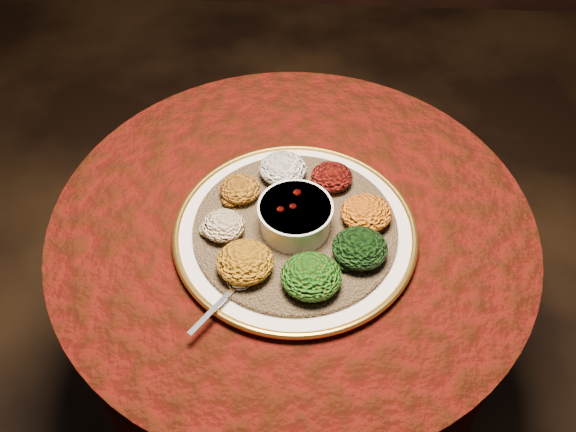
{
  "coord_description": "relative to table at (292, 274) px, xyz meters",
  "views": [
    {
      "loc": [
        0.04,
        -0.81,
        1.7
      ],
      "look_at": [
        -0.01,
        -0.01,
        0.76
      ],
      "focal_mm": 40.0,
      "sensor_mm": 36.0,
      "label": 1
    }
  ],
  "objects": [
    {
      "name": "portion_gomen",
      "position": [
        0.13,
        -0.1,
        0.23
      ],
      "size": [
        0.1,
        0.1,
        0.05
      ],
      "primitive_type": "ellipsoid",
      "color": "black",
      "rests_on": "injera"
    },
    {
      "name": "platter",
      "position": [
        0.01,
        -0.04,
        0.19
      ],
      "size": [
        0.5,
        0.5,
        0.02
      ],
      "rotation": [
        0.0,
        0.0,
        0.11
      ],
      "color": "white",
      "rests_on": "table"
    },
    {
      "name": "portion_shiro",
      "position": [
        -0.11,
        0.04,
        0.23
      ],
      "size": [
        0.08,
        0.08,
        0.04
      ],
      "primitive_type": "ellipsoid",
      "color": "#9C6012",
      "rests_on": "injera"
    },
    {
      "name": "spoon",
      "position": [
        -0.09,
        -0.18,
        0.21
      ],
      "size": [
        0.1,
        0.13,
        0.01
      ],
      "rotation": [
        0.0,
        0.0,
        -2.16
      ],
      "color": "silver",
      "rests_on": "injera"
    },
    {
      "name": "portion_timatim",
      "position": [
        -0.13,
        -0.06,
        0.23
      ],
      "size": [
        0.08,
        0.08,
        0.04
      ],
      "primitive_type": "ellipsoid",
      "color": "maroon",
      "rests_on": "injera"
    },
    {
      "name": "injera",
      "position": [
        0.01,
        -0.04,
        0.2
      ],
      "size": [
        0.51,
        0.51,
        0.01
      ],
      "primitive_type": "cylinder",
      "rotation": [
        0.0,
        0.0,
        -0.4
      ],
      "color": "olive",
      "rests_on": "platter"
    },
    {
      "name": "portion_tikil",
      "position": [
        0.14,
        -0.01,
        0.23
      ],
      "size": [
        0.1,
        0.09,
        0.05
      ],
      "primitive_type": "ellipsoid",
      "color": "#CA6B10",
      "rests_on": "injera"
    },
    {
      "name": "portion_kitfo",
      "position": [
        0.07,
        0.08,
        0.23
      ],
      "size": [
        0.08,
        0.08,
        0.04
      ],
      "primitive_type": "ellipsoid",
      "color": "black",
      "rests_on": "injera"
    },
    {
      "name": "portion_mixveg",
      "position": [
        0.04,
        -0.17,
        0.23
      ],
      "size": [
        0.11,
        0.1,
        0.05
      ],
      "primitive_type": "ellipsoid",
      "color": "#964109",
      "rests_on": "injera"
    },
    {
      "name": "portion_kik",
      "position": [
        -0.08,
        -0.14,
        0.23
      ],
      "size": [
        0.1,
        0.1,
        0.05
      ],
      "primitive_type": "ellipsoid",
      "color": "#B46D0F",
      "rests_on": "injera"
    },
    {
      "name": "stew_bowl",
      "position": [
        0.01,
        -0.04,
        0.24
      ],
      "size": [
        0.14,
        0.14,
        0.06
      ],
      "color": "white",
      "rests_on": "injera"
    },
    {
      "name": "table",
      "position": [
        0.0,
        0.0,
        0.0
      ],
      "size": [
        0.96,
        0.96,
        0.73
      ],
      "color": "black",
      "rests_on": "ground"
    },
    {
      "name": "portion_ayib",
      "position": [
        -0.02,
        0.09,
        0.23
      ],
      "size": [
        0.1,
        0.09,
        0.05
      ],
      "primitive_type": "ellipsoid",
      "color": "white",
      "rests_on": "injera"
    }
  ]
}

